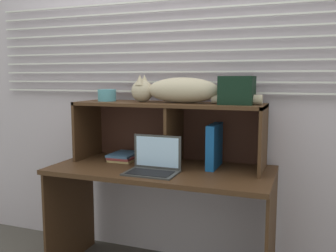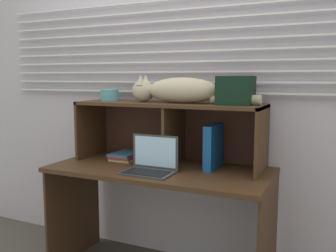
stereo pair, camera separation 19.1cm
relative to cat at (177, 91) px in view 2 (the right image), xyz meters
name	(u,v)px [view 2 (the right image)]	position (x,y,z in m)	size (l,w,h in m)	color
back_panel_with_blinds	(182,89)	(-0.07, 0.24, 0.00)	(4.40, 0.08, 2.50)	#B7AAB8
desk	(159,190)	(-0.07, -0.13, -0.65)	(1.43, 0.66, 0.76)	#402817
hutch_shelf_unit	(171,120)	(-0.06, 0.03, -0.20)	(1.28, 0.37, 0.42)	#402817
cat	(177,91)	(0.00, 0.00, 0.00)	(0.88, 0.18, 0.18)	#B6A78D
laptop	(150,164)	(-0.07, -0.26, -0.45)	(0.32, 0.22, 0.22)	#363636
binder_upright	(213,146)	(0.25, 0.00, -0.35)	(0.05, 0.26, 0.29)	#124A8F
book_stack	(126,156)	(-0.40, 0.00, -0.47)	(0.18, 0.24, 0.05)	tan
small_basket	(110,95)	(-0.53, 0.00, -0.04)	(0.13, 0.13, 0.08)	teal
storage_box	(236,90)	(0.39, 0.00, 0.01)	(0.21, 0.20, 0.18)	black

